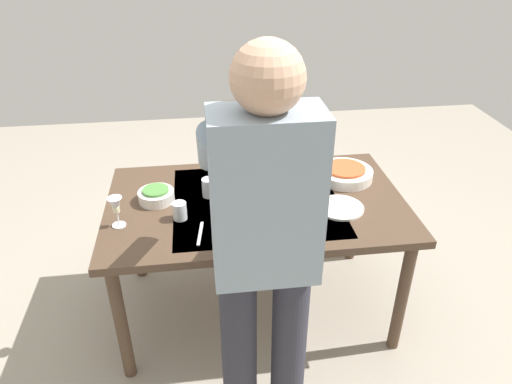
{
  "coord_description": "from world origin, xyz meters",
  "views": [
    {
      "loc": [
        0.26,
        2.02,
        1.98
      ],
      "look_at": [
        0.0,
        0.0,
        0.77
      ],
      "focal_mm": 33.26,
      "sensor_mm": 36.0,
      "label": 1
    }
  ],
  "objects_px": {
    "wine_glass_left": "(241,184)",
    "water_cup_near_right": "(180,211)",
    "water_cup_near_left": "(209,188)",
    "dinner_plate_near": "(278,184)",
    "side_bowl_salad": "(156,195)",
    "chair_near": "(255,160)",
    "serving_bowl_pasta": "(345,173)",
    "dining_table": "(256,213)",
    "wine_glass_right": "(116,207)",
    "wine_bottle": "(243,223)",
    "person_server": "(265,249)",
    "dinner_plate_far": "(340,208)"
  },
  "relations": [
    {
      "from": "wine_glass_left",
      "to": "water_cup_near_right",
      "type": "xyz_separation_m",
      "value": [
        0.3,
        0.11,
        -0.06
      ]
    },
    {
      "from": "water_cup_near_left",
      "to": "dinner_plate_near",
      "type": "distance_m",
      "value": 0.38
    },
    {
      "from": "dinner_plate_near",
      "to": "side_bowl_salad",
      "type": "bearing_deg",
      "value": 6.94
    },
    {
      "from": "chair_near",
      "to": "serving_bowl_pasta",
      "type": "height_order",
      "value": "chair_near"
    },
    {
      "from": "serving_bowl_pasta",
      "to": "dinner_plate_near",
      "type": "relative_size",
      "value": 1.3
    },
    {
      "from": "dining_table",
      "to": "wine_glass_right",
      "type": "xyz_separation_m",
      "value": [
        0.66,
        0.14,
        0.18
      ]
    },
    {
      "from": "side_bowl_salad",
      "to": "dinner_plate_near",
      "type": "height_order",
      "value": "side_bowl_salad"
    },
    {
      "from": "wine_bottle",
      "to": "dinner_plate_near",
      "type": "relative_size",
      "value": 1.29
    },
    {
      "from": "chair_near",
      "to": "wine_bottle",
      "type": "relative_size",
      "value": 3.07
    },
    {
      "from": "person_server",
      "to": "water_cup_near_right",
      "type": "xyz_separation_m",
      "value": [
        0.32,
        -0.59,
        -0.2
      ]
    },
    {
      "from": "chair_near",
      "to": "side_bowl_salad",
      "type": "bearing_deg",
      "value": 52.05
    },
    {
      "from": "chair_near",
      "to": "water_cup_near_left",
      "type": "bearing_deg",
      "value": 66.04
    },
    {
      "from": "water_cup_near_right",
      "to": "side_bowl_salad",
      "type": "bearing_deg",
      "value": -56.35
    },
    {
      "from": "person_server",
      "to": "serving_bowl_pasta",
      "type": "xyz_separation_m",
      "value": [
        -0.57,
        -0.88,
        -0.21
      ]
    },
    {
      "from": "wine_glass_left",
      "to": "side_bowl_salad",
      "type": "xyz_separation_m",
      "value": [
        0.42,
        -0.07,
        -0.07
      ]
    },
    {
      "from": "dinner_plate_near",
      "to": "wine_glass_right",
      "type": "bearing_deg",
      "value": 19.27
    },
    {
      "from": "wine_bottle",
      "to": "water_cup_near_right",
      "type": "distance_m",
      "value": 0.37
    },
    {
      "from": "water_cup_near_right",
      "to": "dinner_plate_far",
      "type": "distance_m",
      "value": 0.78
    },
    {
      "from": "chair_near",
      "to": "person_server",
      "type": "height_order",
      "value": "person_server"
    },
    {
      "from": "water_cup_near_left",
      "to": "dining_table",
      "type": "bearing_deg",
      "value": 161.61
    },
    {
      "from": "wine_bottle",
      "to": "water_cup_near_left",
      "type": "relative_size",
      "value": 3.04
    },
    {
      "from": "dinner_plate_near",
      "to": "wine_bottle",
      "type": "bearing_deg",
      "value": 63.91
    },
    {
      "from": "person_server",
      "to": "water_cup_near_left",
      "type": "xyz_separation_m",
      "value": [
        0.17,
        -0.79,
        -0.19
      ]
    },
    {
      "from": "chair_near",
      "to": "water_cup_near_right",
      "type": "relative_size",
      "value": 10.54
    },
    {
      "from": "person_server",
      "to": "wine_glass_right",
      "type": "distance_m",
      "value": 0.84
    },
    {
      "from": "chair_near",
      "to": "side_bowl_salad",
      "type": "xyz_separation_m",
      "value": [
        0.6,
        0.77,
        0.23
      ]
    },
    {
      "from": "water_cup_near_left",
      "to": "wine_glass_left",
      "type": "bearing_deg",
      "value": 152.59
    },
    {
      "from": "side_bowl_salad",
      "to": "water_cup_near_right",
      "type": "bearing_deg",
      "value": 123.65
    },
    {
      "from": "water_cup_near_right",
      "to": "chair_near",
      "type": "bearing_deg",
      "value": -116.87
    },
    {
      "from": "wine_bottle",
      "to": "dinner_plate_far",
      "type": "distance_m",
      "value": 0.56
    },
    {
      "from": "serving_bowl_pasta",
      "to": "water_cup_near_right",
      "type": "bearing_deg",
      "value": 17.6
    },
    {
      "from": "serving_bowl_pasta",
      "to": "dinner_plate_near",
      "type": "bearing_deg",
      "value": 3.93
    },
    {
      "from": "wine_glass_right",
      "to": "water_cup_near_left",
      "type": "distance_m",
      "value": 0.48
    },
    {
      "from": "person_server",
      "to": "water_cup_near_right",
      "type": "bearing_deg",
      "value": -62.07
    },
    {
      "from": "person_server",
      "to": "wine_glass_right",
      "type": "relative_size",
      "value": 11.19
    },
    {
      "from": "wine_bottle",
      "to": "dinner_plate_near",
      "type": "distance_m",
      "value": 0.56
    },
    {
      "from": "person_server",
      "to": "water_cup_near_left",
      "type": "height_order",
      "value": "person_server"
    },
    {
      "from": "wine_glass_right",
      "to": "serving_bowl_pasta",
      "type": "distance_m",
      "value": 1.21
    },
    {
      "from": "serving_bowl_pasta",
      "to": "side_bowl_salad",
      "type": "relative_size",
      "value": 1.67
    },
    {
      "from": "chair_near",
      "to": "dinner_plate_near",
      "type": "height_order",
      "value": "chair_near"
    },
    {
      "from": "person_server",
      "to": "wine_glass_left",
      "type": "relative_size",
      "value": 11.19
    },
    {
      "from": "water_cup_near_right",
      "to": "side_bowl_salad",
      "type": "xyz_separation_m",
      "value": [
        0.12,
        -0.18,
        -0.01
      ]
    },
    {
      "from": "side_bowl_salad",
      "to": "dinner_plate_far",
      "type": "bearing_deg",
      "value": 167.87
    },
    {
      "from": "chair_near",
      "to": "wine_glass_right",
      "type": "distance_m",
      "value": 1.27
    },
    {
      "from": "dinner_plate_far",
      "to": "side_bowl_salad",
      "type": "bearing_deg",
      "value": -12.13
    },
    {
      "from": "wine_bottle",
      "to": "side_bowl_salad",
      "type": "height_order",
      "value": "wine_bottle"
    },
    {
      "from": "chair_near",
      "to": "wine_glass_right",
      "type": "relative_size",
      "value": 6.03
    },
    {
      "from": "wine_bottle",
      "to": "dinner_plate_near",
      "type": "height_order",
      "value": "wine_bottle"
    },
    {
      "from": "dining_table",
      "to": "chair_near",
      "type": "bearing_deg",
      "value": -96.95
    },
    {
      "from": "person_server",
      "to": "serving_bowl_pasta",
      "type": "relative_size",
      "value": 5.63
    }
  ]
}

